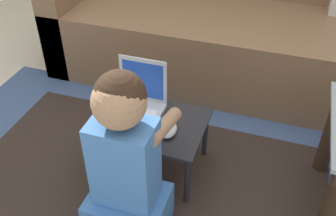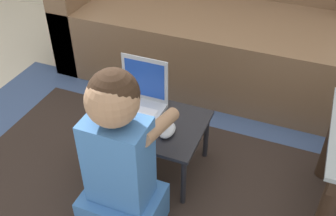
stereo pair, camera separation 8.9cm
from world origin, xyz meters
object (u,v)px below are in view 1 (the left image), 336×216
Objects in this scene: laptop at (137,107)px; computer_mouse at (169,130)px; couch at (234,29)px; person_seated at (126,163)px; laptop_desk at (150,127)px.

computer_mouse is (0.18, -0.09, -0.02)m from laptop.
computer_mouse is (-0.08, -1.09, 0.01)m from couch.
person_seated reaches higher than laptop.
laptop_desk is at bearing -27.26° from laptop.
couch is 1.40m from person_seated.
laptop reaches higher than laptop_desk.
computer_mouse is 0.32m from person_seated.
laptop is 0.20m from computer_mouse.
person_seated is (0.04, -0.35, 0.11)m from laptop_desk.
person_seated is (-0.07, -0.30, 0.06)m from computer_mouse.
computer_mouse is at bearing 76.70° from person_seated.
couch reaches higher than laptop_desk.
couch is 1.04m from laptop.
laptop is (-0.08, 0.04, 0.07)m from laptop_desk.
couch reaches higher than laptop.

